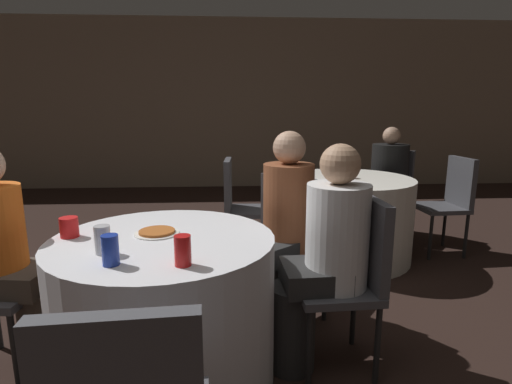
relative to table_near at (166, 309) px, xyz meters
The scene contains 20 objects.
ground_plane 0.38m from the table_near, 148.94° to the right, with size 16.00×16.00×0.00m, color black.
wall_back 5.21m from the table_near, 91.04° to the left, with size 16.00×0.06×2.80m.
table_near is the anchor object (origin of this frame).
table_far 2.11m from the table_near, 49.54° to the left, with size 1.15×1.15×0.74m.
chair_near_east 0.96m from the table_near, ahead, with size 0.42×0.42×0.90m.
chair_near_northeast 0.96m from the table_near, 37.77° to the left, with size 0.56×0.56×0.90m.
chair_far_west 1.70m from the table_near, 76.97° to the left, with size 0.42×0.42×0.90m.
chair_far_northeast 3.10m from the table_near, 48.32° to the left, with size 0.57×0.57×0.90m.
chair_far_east 2.88m from the table_near, 35.18° to the left, with size 0.43×0.42×0.90m.
chair_far_southwest 1.13m from the table_near, 48.14° to the left, with size 0.56×0.56×0.90m.
person_orange_shirt 0.81m from the table_near, behind, with size 0.49×0.33×1.18m.
person_black_shirt 2.95m from the table_near, 48.46° to the left, with size 0.50×0.51×1.15m.
person_floral_shirt 0.82m from the table_near, 37.77° to the left, with size 0.46×0.44×1.21m.
person_white_shirt 0.81m from the table_near, ahead, with size 0.50×0.32×1.18m.
pizza_plate_near 0.38m from the table_near, 120.21° to the left, with size 0.22×0.22×0.02m.
soda_can_blue 0.56m from the table_near, 113.99° to the right, with size 0.07×0.07×0.12m.
soda_can_red 0.57m from the table_near, 68.35° to the right, with size 0.07×0.07×0.12m.
soda_can_silver 0.52m from the table_near, 137.80° to the right, with size 0.07×0.07×0.12m.
cup_near 0.61m from the table_near, behind, with size 0.09×0.09×0.10m.
cup_far 2.14m from the table_near, 49.80° to the left, with size 0.08×0.08×0.10m.
Camera 1 is at (0.43, -1.78, 1.34)m, focal length 28.00 mm.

